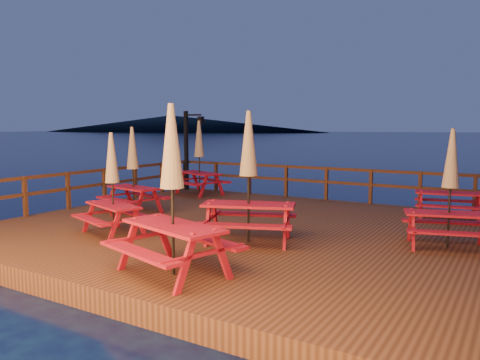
{
  "coord_description": "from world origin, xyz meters",
  "views": [
    {
      "loc": [
        5.49,
        -9.66,
        2.81
      ],
      "look_at": [
        -0.74,
        0.6,
        1.44
      ],
      "focal_mm": 35.0,
      "sensor_mm": 36.0,
      "label": 1
    }
  ],
  "objects": [
    {
      "name": "picnic_table_1",
      "position": [
        -4.37,
        3.78,
        1.76
      ],
      "size": [
        2.25,
        2.06,
        2.62
      ],
      "rotation": [
        0.0,
        0.0,
        -0.36
      ],
      "color": "maroon",
      "rests_on": "deck"
    },
    {
      "name": "picnic_table_6",
      "position": [
        0.65,
        -1.36,
        1.82
      ],
      "size": [
        2.35,
        2.15,
        2.73
      ],
      "rotation": [
        0.0,
        0.0,
        0.37
      ],
      "color": "maroon",
      "rests_on": "deck"
    },
    {
      "name": "picnic_table_5",
      "position": [
        3.9,
        3.49,
        1.63
      ],
      "size": [
        1.9,
        1.67,
        2.38
      ],
      "rotation": [
        0.0,
        0.0,
        0.2
      ],
      "color": "maroon",
      "rests_on": "deck"
    },
    {
      "name": "picnic_table_4",
      "position": [
        0.69,
        -3.85,
        1.84
      ],
      "size": [
        2.3,
        2.06,
        2.78
      ],
      "rotation": [
        0.0,
        0.0,
        -0.27
      ],
      "color": "maroon",
      "rests_on": "deck"
    },
    {
      "name": "deck_piles",
      "position": [
        0.0,
        0.0,
        -0.3
      ],
      "size": [
        11.44,
        9.44,
        1.4
      ],
      "color": "#332110",
      "rests_on": "ground"
    },
    {
      "name": "ground",
      "position": [
        0.0,
        0.0,
        0.0
      ],
      "size": [
        500.0,
        500.0,
        0.0
      ],
      "primitive_type": "plane",
      "color": "#050931",
      "rests_on": "ground"
    },
    {
      "name": "picnic_table_3",
      "position": [
        -3.84,
        -0.08,
        1.65
      ],
      "size": [
        1.93,
        1.69,
        2.41
      ],
      "rotation": [
        0.0,
        0.0,
        -0.2
      ],
      "color": "maroon",
      "rests_on": "deck"
    },
    {
      "name": "deck",
      "position": [
        0.0,
        0.0,
        0.2
      ],
      "size": [
        12.0,
        10.0,
        0.4
      ],
      "primitive_type": "cube",
      "color": "#3E2214",
      "rests_on": "ground"
    },
    {
      "name": "lamp_post",
      "position": [
        -5.39,
        4.55,
        2.2
      ],
      "size": [
        0.85,
        0.18,
        3.0
      ],
      "color": "black",
      "rests_on": "deck"
    },
    {
      "name": "headland_left",
      "position": [
        -160.0,
        190.0,
        4.5
      ],
      "size": [
        180.0,
        84.0,
        9.0
      ],
      "primitive_type": "ellipsoid",
      "color": "black",
      "rests_on": "ground"
    },
    {
      "name": "picnic_table_2",
      "position": [
        4.29,
        0.32,
        1.63
      ],
      "size": [
        1.98,
        1.79,
        2.37
      ],
      "rotation": [
        0.0,
        0.0,
        0.3
      ],
      "color": "maroon",
      "rests_on": "deck"
    },
    {
      "name": "railing",
      "position": [
        0.0,
        1.78,
        1.16
      ],
      "size": [
        11.8,
        9.75,
        1.1
      ],
      "color": "#332110",
      "rests_on": "deck"
    },
    {
      "name": "picnic_table_0",
      "position": [
        -2.3,
        -2.31,
        1.59
      ],
      "size": [
        1.93,
        1.75,
        2.29
      ],
      "rotation": [
        0.0,
        0.0,
        -0.32
      ],
      "color": "maroon",
      "rests_on": "deck"
    }
  ]
}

